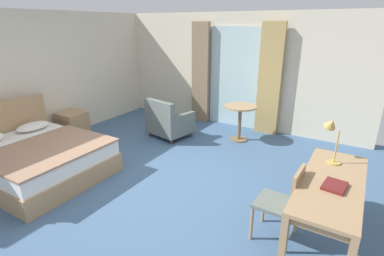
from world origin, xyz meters
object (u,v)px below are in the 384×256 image
at_px(nightstand, 73,125).
at_px(closed_book, 335,186).
at_px(writing_desk, 331,189).
at_px(round_cafe_table, 240,115).
at_px(bed, 36,158).
at_px(desk_chair, 284,201).
at_px(desk_lamp, 332,131).
at_px(armchair_by_window, 168,122).

xyz_separation_m(nightstand, closed_book, (4.95, -0.80, 0.51)).
relative_size(writing_desk, round_cafe_table, 2.17).
bearing_deg(bed, nightstand, 122.17).
relative_size(closed_book, round_cafe_table, 0.35).
bearing_deg(desk_chair, round_cafe_table, 121.31).
xyz_separation_m(desk_lamp, closed_book, (0.15, -0.66, -0.33)).
bearing_deg(desk_chair, closed_book, 2.97).
distance_m(nightstand, desk_lamp, 4.87).
bearing_deg(nightstand, closed_book, -9.21).
height_order(writing_desk, armchair_by_window, armchair_by_window).
height_order(bed, desk_chair, bed).
xyz_separation_m(nightstand, round_cafe_table, (2.98, 1.68, 0.25)).
bearing_deg(bed, round_cafe_table, 54.39).
xyz_separation_m(desk_chair, round_cafe_table, (-1.52, 2.51, 0.04)).
bearing_deg(bed, armchair_by_window, 71.07).
relative_size(closed_book, armchair_by_window, 0.28).
height_order(nightstand, closed_book, closed_book).
relative_size(desk_lamp, closed_book, 2.01).
distance_m(bed, closed_book, 4.18).
relative_size(nightstand, writing_desk, 0.36).
height_order(bed, nightstand, bed).
height_order(nightstand, desk_chair, desk_chair).
distance_m(bed, nightstand, 1.56).
bearing_deg(round_cafe_table, closed_book, -51.64).
height_order(nightstand, writing_desk, writing_desk).
bearing_deg(bed, desk_lamp, 16.52).
bearing_deg(desk_chair, writing_desk, 19.73).
xyz_separation_m(closed_book, round_cafe_table, (-1.96, 2.48, -0.26)).
bearing_deg(desk_lamp, armchair_by_window, 158.88).
relative_size(writing_desk, desk_lamp, 3.07).
relative_size(nightstand, armchair_by_window, 0.62).
bearing_deg(bed, desk_chair, 7.71).
distance_m(writing_desk, round_cafe_table, 3.05).
distance_m(nightstand, round_cafe_table, 3.43).
relative_size(nightstand, desk_lamp, 1.09).
bearing_deg(desk_chair, nightstand, 169.62).
height_order(nightstand, desk_lamp, desk_lamp).
bearing_deg(closed_book, round_cafe_table, 135.44).
xyz_separation_m(writing_desk, armchair_by_window, (-3.26, 1.75, -0.35)).
xyz_separation_m(nightstand, desk_lamp, (4.80, -0.15, 0.84)).
height_order(desk_lamp, closed_book, desk_lamp).
bearing_deg(round_cafe_table, writing_desk, -50.66).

